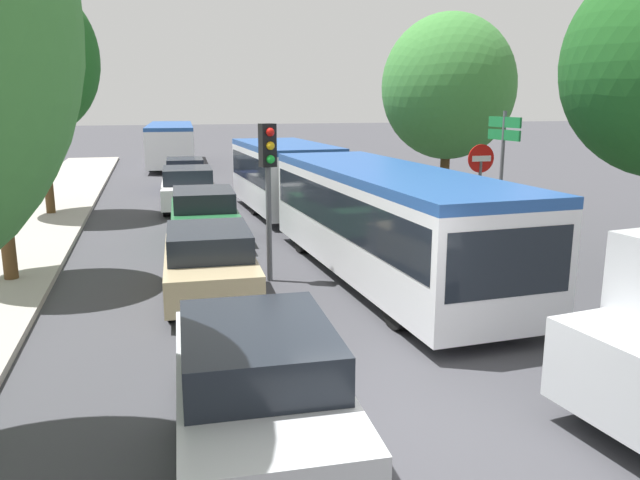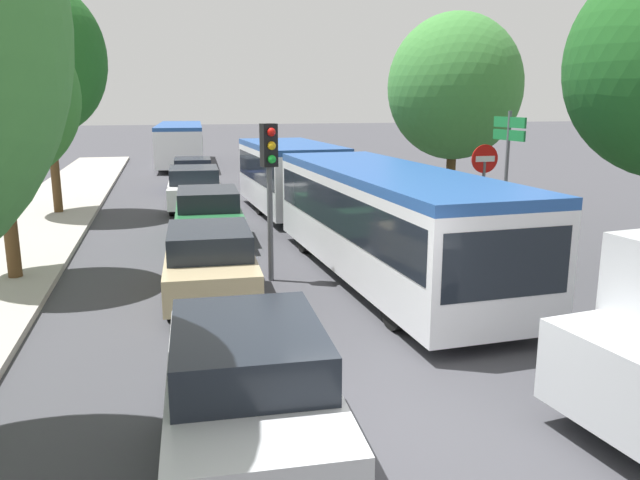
# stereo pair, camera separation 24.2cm
# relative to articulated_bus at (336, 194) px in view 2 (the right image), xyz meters

# --- Properties ---
(ground_plane) EXTENTS (200.00, 200.00, 0.00)m
(ground_plane) POSITION_rel_articulated_bus_xyz_m (-1.78, -9.66, -1.41)
(ground_plane) COLOR #3D3D42
(kerb_strip_left) EXTENTS (3.20, 43.04, 0.14)m
(kerb_strip_left) POSITION_rel_articulated_bus_xyz_m (-8.47, 6.86, -1.34)
(kerb_strip_left) COLOR #9E998E
(kerb_strip_left) RESTS_ON ground
(articulated_bus) EXTENTS (3.32, 16.52, 2.44)m
(articulated_bus) POSITION_rel_articulated_bus_xyz_m (0.00, 0.00, 0.00)
(articulated_bus) COLOR silver
(articulated_bus) RESTS_ON ground
(city_bus_rear) EXTENTS (3.09, 11.61, 2.48)m
(city_bus_rear) POSITION_rel_articulated_bus_xyz_m (-3.52, 23.38, 0.03)
(city_bus_rear) COLOR silver
(city_bus_rear) RESTS_ON ground
(queued_car_silver) EXTENTS (1.93, 4.25, 1.46)m
(queued_car_silver) POSITION_rel_articulated_bus_xyz_m (-3.65, -9.59, -0.67)
(queued_car_silver) COLOR #B7BABF
(queued_car_silver) RESTS_ON ground
(queued_car_tan) EXTENTS (1.88, 4.13, 1.41)m
(queued_car_tan) POSITION_rel_articulated_bus_xyz_m (-3.68, -3.86, -0.69)
(queued_car_tan) COLOR tan
(queued_car_tan) RESTS_ON ground
(queued_car_green) EXTENTS (1.93, 4.25, 1.46)m
(queued_car_green) POSITION_rel_articulated_bus_xyz_m (-3.35, 1.41, -0.67)
(queued_car_green) COLOR #236638
(queued_car_green) RESTS_ON ground
(queued_car_white) EXTENTS (2.01, 4.42, 1.51)m
(queued_car_white) POSITION_rel_articulated_bus_xyz_m (-3.48, 6.87, -0.64)
(queued_car_white) COLOR white
(queued_car_white) RESTS_ON ground
(queued_car_navy) EXTENTS (1.84, 4.05, 1.39)m
(queued_car_navy) POSITION_rel_articulated_bus_xyz_m (-3.30, 12.10, -0.71)
(queued_car_navy) COLOR navy
(queued_car_navy) RESTS_ON ground
(traffic_light) EXTENTS (0.37, 0.39, 3.40)m
(traffic_light) POSITION_rel_articulated_bus_xyz_m (-2.31, -3.09, 1.09)
(traffic_light) COLOR #56595E
(traffic_light) RESTS_ON ground
(no_entry_sign) EXTENTS (0.70, 0.08, 2.82)m
(no_entry_sign) POSITION_rel_articulated_bus_xyz_m (3.18, -2.19, 0.47)
(no_entry_sign) COLOR #56595E
(no_entry_sign) RESTS_ON ground
(direction_sign_post) EXTENTS (0.16, 1.40, 3.60)m
(direction_sign_post) POSITION_rel_articulated_bus_xyz_m (4.57, -0.87, 1.15)
(direction_sign_post) COLOR #56595E
(direction_sign_post) RESTS_ON ground
(tree_left_far) EXTENTS (3.92, 3.92, 7.61)m
(tree_left_far) POSITION_rel_articulated_bus_xyz_m (-8.10, 6.45, 3.77)
(tree_left_far) COLOR #51381E
(tree_left_far) RESTS_ON ground
(tree_right_mid) EXTENTS (4.43, 4.43, 6.70)m
(tree_right_mid) POSITION_rel_articulated_bus_xyz_m (5.02, 3.45, 2.78)
(tree_right_mid) COLOR #51381E
(tree_right_mid) RESTS_ON ground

